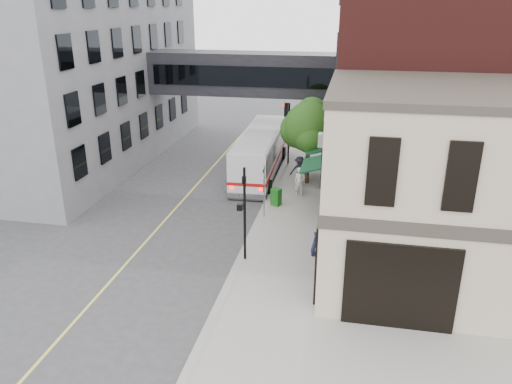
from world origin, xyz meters
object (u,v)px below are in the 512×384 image
at_px(pedestrian_a, 300,182).
at_px(sandwich_board, 316,244).
at_px(pedestrian_c, 300,171).
at_px(pedestrian_b, 307,168).
at_px(bus, 261,151).
at_px(newspaper_box, 276,197).

relative_size(pedestrian_a, sandwich_board, 1.74).
distance_m(pedestrian_c, sandwich_board, 9.65).
distance_m(pedestrian_b, pedestrian_c, 1.20).
bearing_deg(sandwich_board, pedestrian_a, 93.61).
distance_m(bus, sandwich_board, 12.68).
height_order(pedestrian_b, pedestrian_c, pedestrian_c).
distance_m(pedestrian_a, sandwich_board, 7.75).
distance_m(bus, pedestrian_b, 3.64).
distance_m(pedestrian_a, newspaper_box, 2.25).
distance_m(pedestrian_a, pedestrian_c, 1.91).
bearing_deg(bus, sandwich_board, -67.35).
bearing_deg(sandwich_board, bus, 104.00).
xyz_separation_m(pedestrian_a, newspaper_box, (-1.16, -1.90, -0.37)).
xyz_separation_m(bus, sandwich_board, (4.87, -11.67, -0.99)).
bearing_deg(newspaper_box, pedestrian_c, 100.56).
bearing_deg(pedestrian_b, sandwich_board, -104.52).
height_order(pedestrian_a, pedestrian_c, pedestrian_c).
bearing_deg(pedestrian_b, bus, 139.87).
bearing_deg(pedestrian_c, pedestrian_a, -82.18).
bearing_deg(newspaper_box, sandwich_board, -39.20).
height_order(bus, pedestrian_a, bus).
xyz_separation_m(pedestrian_a, sandwich_board, (1.64, -7.56, -0.38)).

